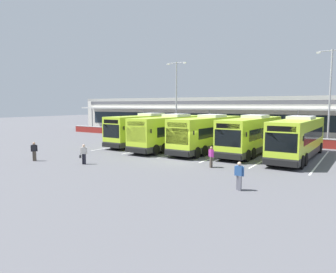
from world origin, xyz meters
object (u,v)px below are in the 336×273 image
pedestrian_near_bin (34,151)px  coach_bus_rightmost (298,139)px  coach_bus_right_centre (252,135)px  pedestrian_in_dark_coat (239,175)px  coach_bus_leftmost (147,130)px  lamp_post_west (176,94)px  lamp_post_centre (330,91)px  coach_bus_centre (208,134)px  pedestrian_child (211,156)px  pedestrian_with_handbag (84,154)px  coach_bus_left_centre (172,132)px

pedestrian_near_bin → coach_bus_rightmost: bearing=35.5°
coach_bus_right_centre → pedestrian_in_dark_coat: 13.93m
coach_bus_leftmost → coach_bus_right_centre: (12.81, 0.08, 0.00)m
coach_bus_right_centre → lamp_post_west: 17.63m
coach_bus_rightmost → lamp_post_west: lamp_post_west is taller
lamp_post_centre → coach_bus_centre: bearing=-133.2°
coach_bus_leftmost → pedestrian_child: bearing=-34.2°
coach_bus_leftmost → pedestrian_child: coach_bus_leftmost is taller
coach_bus_centre → pedestrian_in_dark_coat: 14.81m
pedestrian_with_handbag → pedestrian_child: bearing=25.3°
coach_bus_leftmost → pedestrian_in_dark_coat: 21.12m
coach_bus_rightmost → pedestrian_near_bin: coach_bus_rightmost is taller
pedestrian_with_handbag → coach_bus_rightmost: bearing=40.7°
pedestrian_with_handbag → pedestrian_child: (9.23, 4.35, 0.02)m
coach_bus_centre → pedestrian_child: 8.54m
coach_bus_centre → pedestrian_with_handbag: bearing=-114.3°
pedestrian_with_handbag → pedestrian_in_dark_coat: same height
pedestrian_in_dark_coat → coach_bus_rightmost: bearing=86.2°
coach_bus_leftmost → pedestrian_child: 14.96m
coach_bus_left_centre → coach_bus_right_centre: same height
pedestrian_with_handbag → pedestrian_in_dark_coat: 13.23m
coach_bus_leftmost → coach_bus_right_centre: same height
coach_bus_rightmost → pedestrian_with_handbag: (-14.07, -12.12, -0.93)m
coach_bus_centre → lamp_post_centre: (10.11, 10.75, 4.50)m
coach_bus_centre → coach_bus_rightmost: same height
coach_bus_left_centre → lamp_post_west: lamp_post_west is taller
pedestrian_with_handbag → pedestrian_child: same height
coach_bus_right_centre → pedestrian_in_dark_coat: (3.52, -13.45, -0.91)m
pedestrian_with_handbag → lamp_post_centre: lamp_post_centre is taller
coach_bus_centre → coach_bus_rightmost: bearing=1.3°
coach_bus_left_centre → coach_bus_right_centre: size_ratio=1.00×
pedestrian_with_handbag → lamp_post_west: size_ratio=0.15×
coach_bus_centre → coach_bus_leftmost: bearing=174.5°
coach_bus_leftmost → coach_bus_left_centre: bearing=-17.6°
lamp_post_centre → coach_bus_rightmost: bearing=-97.7°
coach_bus_right_centre → lamp_post_centre: lamp_post_centre is taller
pedestrian_in_dark_coat → lamp_post_centre: size_ratio=0.15×
coach_bus_right_centre → pedestrian_in_dark_coat: coach_bus_right_centre is taller
coach_bus_leftmost → coach_bus_centre: bearing=-5.5°
coach_bus_left_centre → pedestrian_near_bin: 13.98m
coach_bus_leftmost → pedestrian_with_handbag: size_ratio=7.53×
coach_bus_right_centre → lamp_post_west: bearing=146.9°
pedestrian_near_bin → pedestrian_in_dark_coat: bearing=2.1°
pedestrian_near_bin → lamp_post_west: (0.09, 23.40, 5.42)m
pedestrian_child → pedestrian_near_bin: (-13.90, -5.62, 0.00)m
coach_bus_left_centre → coach_bus_centre: bearing=8.1°
pedestrian_in_dark_coat → coach_bus_centre: bearing=122.0°
coach_bus_rightmost → pedestrian_child: (-4.84, -7.77, -0.91)m
pedestrian_with_handbag → coach_bus_leftmost: bearing=103.7°
lamp_post_centre → pedestrian_in_dark_coat: bearing=-95.6°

